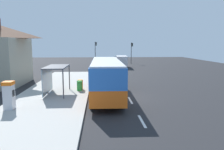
# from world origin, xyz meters

# --- Properties ---
(ground_plane) EXTENTS (56.00, 92.00, 0.04)m
(ground_plane) POSITION_xyz_m (0.00, 14.00, -0.02)
(ground_plane) COLOR #262628
(sidewalk_platform) EXTENTS (6.20, 30.00, 0.18)m
(sidewalk_platform) POSITION_xyz_m (-6.40, 2.00, 0.09)
(sidewalk_platform) COLOR #ADAAA3
(sidewalk_platform) RESTS_ON ground
(lane_stripe_seg_0) EXTENTS (0.16, 2.20, 0.01)m
(lane_stripe_seg_0) POSITION_xyz_m (0.25, -6.00, 0.01)
(lane_stripe_seg_0) COLOR silver
(lane_stripe_seg_0) RESTS_ON ground
(lane_stripe_seg_1) EXTENTS (0.16, 2.20, 0.01)m
(lane_stripe_seg_1) POSITION_xyz_m (0.25, -1.00, 0.01)
(lane_stripe_seg_1) COLOR silver
(lane_stripe_seg_1) RESTS_ON ground
(lane_stripe_seg_2) EXTENTS (0.16, 2.20, 0.01)m
(lane_stripe_seg_2) POSITION_xyz_m (0.25, 4.00, 0.01)
(lane_stripe_seg_2) COLOR silver
(lane_stripe_seg_2) RESTS_ON ground
(lane_stripe_seg_3) EXTENTS (0.16, 2.20, 0.01)m
(lane_stripe_seg_3) POSITION_xyz_m (0.25, 9.00, 0.01)
(lane_stripe_seg_3) COLOR silver
(lane_stripe_seg_3) RESTS_ON ground
(lane_stripe_seg_4) EXTENTS (0.16, 2.20, 0.01)m
(lane_stripe_seg_4) POSITION_xyz_m (0.25, 14.00, 0.01)
(lane_stripe_seg_4) COLOR silver
(lane_stripe_seg_4) RESTS_ON ground
(lane_stripe_seg_5) EXTENTS (0.16, 2.20, 0.01)m
(lane_stripe_seg_5) POSITION_xyz_m (0.25, 19.00, 0.01)
(lane_stripe_seg_5) COLOR silver
(lane_stripe_seg_5) RESTS_ON ground
(lane_stripe_seg_6) EXTENTS (0.16, 2.20, 0.01)m
(lane_stripe_seg_6) POSITION_xyz_m (0.25, 24.00, 0.01)
(lane_stripe_seg_6) COLOR silver
(lane_stripe_seg_6) RESTS_ON ground
(lane_stripe_seg_7) EXTENTS (0.16, 2.20, 0.01)m
(lane_stripe_seg_7) POSITION_xyz_m (0.25, 29.00, 0.01)
(lane_stripe_seg_7) COLOR silver
(lane_stripe_seg_7) RESTS_ON ground
(bus) EXTENTS (2.61, 11.03, 3.21)m
(bus) POSITION_xyz_m (-1.71, 0.57, 1.84)
(bus) COLOR orange
(bus) RESTS_ON ground
(white_van) EXTENTS (2.25, 5.29, 2.30)m
(white_van) POSITION_xyz_m (2.20, 24.82, 1.34)
(white_van) COLOR silver
(white_van) RESTS_ON ground
(sedan_near) EXTENTS (2.03, 4.49, 1.52)m
(sedan_near) POSITION_xyz_m (2.30, 36.22, 0.79)
(sedan_near) COLOR #195933
(sedan_near) RESTS_ON ground
(ticket_machine) EXTENTS (0.66, 0.76, 1.94)m
(ticket_machine) POSITION_xyz_m (-8.49, -3.57, 1.17)
(ticket_machine) COLOR silver
(ticket_machine) RESTS_ON sidewalk_platform
(recycling_bin_green) EXTENTS (0.52, 0.52, 0.95)m
(recycling_bin_green) POSITION_xyz_m (-4.20, 2.30, 0.66)
(recycling_bin_green) COLOR green
(recycling_bin_green) RESTS_ON sidewalk_platform
(recycling_bin_orange) EXTENTS (0.52, 0.52, 0.95)m
(recycling_bin_orange) POSITION_xyz_m (-4.20, 3.00, 0.66)
(recycling_bin_orange) COLOR orange
(recycling_bin_orange) RESTS_ON sidewalk_platform
(traffic_light_near_side) EXTENTS (0.49, 0.28, 4.99)m
(traffic_light_near_side) POSITION_xyz_m (5.50, 33.79, 3.32)
(traffic_light_near_side) COLOR #2D2D2D
(traffic_light_near_side) RESTS_ON ground
(traffic_light_far_side) EXTENTS (0.49, 0.28, 5.19)m
(traffic_light_far_side) POSITION_xyz_m (-3.10, 34.59, 3.44)
(traffic_light_far_side) COLOR #2D2D2D
(traffic_light_far_side) RESTS_ON ground
(bus_shelter) EXTENTS (1.80, 4.00, 2.50)m
(bus_shelter) POSITION_xyz_m (-6.41, 1.09, 2.10)
(bus_shelter) COLOR #4C4C51
(bus_shelter) RESTS_ON sidewalk_platform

